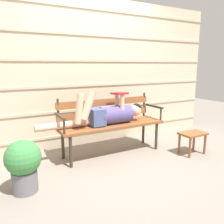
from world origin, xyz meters
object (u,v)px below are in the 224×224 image
object	(u,v)px
park_bench	(110,120)
reclining_person	(108,114)
footstool	(192,137)
potted_plant	(23,163)

from	to	relation	value
park_bench	reclining_person	xyz separation A→B (m)	(-0.07, -0.07, 0.13)
footstool	potted_plant	size ratio (longest dim) A/B	0.69
park_bench	footstool	distance (m)	1.30
park_bench	footstool	bearing A→B (deg)	-31.17
reclining_person	footstool	bearing A→B (deg)	-26.94
reclining_person	potted_plant	xyz separation A→B (m)	(-1.28, -0.52, -0.31)
potted_plant	footstool	bearing A→B (deg)	-1.76
park_bench	reclining_person	bearing A→B (deg)	-136.77
reclining_person	potted_plant	world-z (taller)	reclining_person
park_bench	potted_plant	size ratio (longest dim) A/B	2.82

